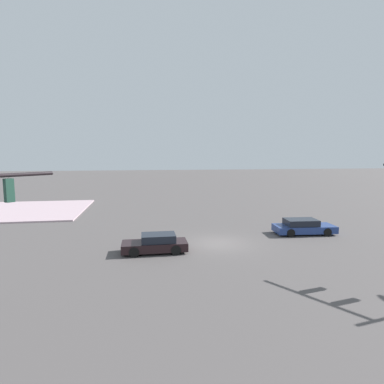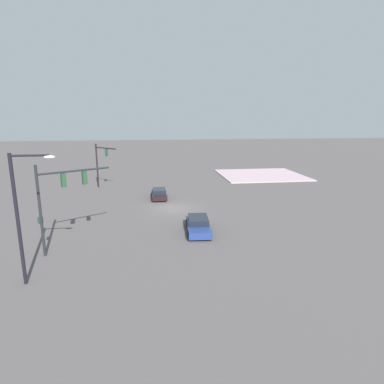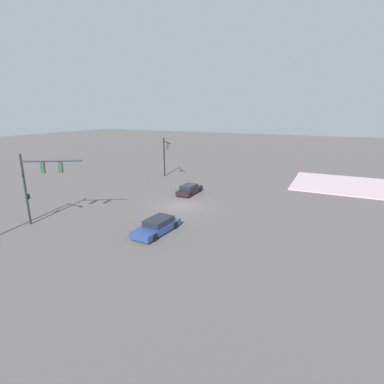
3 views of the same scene
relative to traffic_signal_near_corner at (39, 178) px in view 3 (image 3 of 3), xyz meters
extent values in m
plane|color=#524D4C|center=(10.25, -8.84, -4.32)|extent=(218.36, 218.36, 0.00)
cube|color=#BA9EA7|center=(28.41, -25.01, -4.25)|extent=(12.30, 13.52, 0.15)
cylinder|color=black|center=(-0.69, 1.09, -1.08)|extent=(0.19, 0.19, 6.48)
cylinder|color=black|center=(0.66, -1.11, 1.49)|extent=(2.82, 4.46, 0.14)
cube|color=#22412A|center=(0.22, -0.39, 0.89)|extent=(0.39, 0.41, 0.95)
cylinder|color=red|center=(0.35, -0.30, 1.19)|extent=(0.16, 0.20, 0.20)
cylinder|color=orange|center=(0.35, -0.30, 0.89)|extent=(0.16, 0.20, 0.20)
cylinder|color=green|center=(0.35, -0.30, 0.59)|extent=(0.16, 0.20, 0.20)
cube|color=#22412A|center=(1.01, -1.68, 0.89)|extent=(0.39, 0.41, 0.95)
cylinder|color=red|center=(1.15, -1.59, 1.19)|extent=(0.16, 0.20, 0.20)
cylinder|color=orange|center=(1.15, -1.59, 0.89)|extent=(0.16, 0.20, 0.20)
cylinder|color=green|center=(1.15, -1.59, 0.59)|extent=(0.16, 0.20, 0.20)
cube|color=#22412A|center=(-0.49, 1.21, -1.75)|extent=(0.36, 0.38, 0.44)
cylinder|color=black|center=(22.48, 0.80, -1.30)|extent=(0.21, 0.21, 6.05)
cylinder|color=black|center=(21.03, -0.64, 1.24)|extent=(3.01, 3.01, 0.16)
cube|color=#214537|center=(20.89, -0.78, 0.63)|extent=(0.41, 0.41, 0.95)
cylinder|color=red|center=(21.00, -0.89, 0.93)|extent=(0.18, 0.18, 0.20)
cylinder|color=orange|center=(21.00, -0.89, 0.63)|extent=(0.18, 0.18, 0.20)
cylinder|color=green|center=(21.00, -0.89, 0.33)|extent=(0.18, 0.18, 0.20)
cube|color=black|center=(14.90, -7.46, -3.89)|extent=(4.24, 1.71, 0.55)
cube|color=black|center=(14.64, -7.46, -3.36)|extent=(2.21, 1.50, 0.50)
cylinder|color=black|center=(16.21, -6.66, -4.00)|extent=(0.64, 0.22, 0.64)
cylinder|color=black|center=(16.21, -8.25, -4.00)|extent=(0.64, 0.22, 0.64)
cylinder|color=black|center=(13.58, -6.66, -4.00)|extent=(0.64, 0.22, 0.64)
cylinder|color=black|center=(13.59, -8.25, -4.00)|extent=(0.64, 0.22, 0.64)
cube|color=navy|center=(2.75, -10.40, -3.89)|extent=(4.92, 2.20, 0.55)
cube|color=black|center=(3.03, -10.42, -3.36)|extent=(2.60, 1.81, 0.50)
cylinder|color=black|center=(1.20, -11.17, -4.00)|extent=(0.65, 0.26, 0.64)
cylinder|color=black|center=(1.32, -9.43, -4.00)|extent=(0.65, 0.26, 0.64)
cylinder|color=black|center=(4.17, -11.38, -4.00)|extent=(0.65, 0.26, 0.64)
cylinder|color=black|center=(4.29, -9.63, -4.00)|extent=(0.65, 0.26, 0.64)
camera|label=1|loc=(15.62, 12.64, 2.05)|focal=29.31mm
camera|label=2|loc=(-22.89, -6.45, 5.20)|focal=29.95mm
camera|label=3|loc=(-16.69, -23.26, 5.67)|focal=27.33mm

